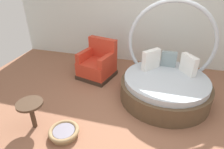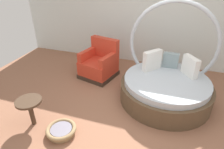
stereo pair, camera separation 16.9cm
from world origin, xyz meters
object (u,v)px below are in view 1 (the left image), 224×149
(round_daybed, at_px, (166,82))
(red_armchair, at_px, (98,64))
(side_table, at_px, (30,107))
(pet_basket, at_px, (64,132))

(round_daybed, xyz_separation_m, red_armchair, (-1.69, 0.48, -0.04))
(round_daybed, bearing_deg, red_armchair, 164.25)
(red_armchair, xyz_separation_m, side_table, (-0.48, -2.04, 0.10))
(red_armchair, distance_m, side_table, 2.09)
(round_daybed, relative_size, side_table, 3.78)
(red_armchair, distance_m, pet_basket, 2.11)
(side_table, bearing_deg, red_armchair, 76.87)
(round_daybed, relative_size, pet_basket, 3.86)
(round_daybed, bearing_deg, side_table, -144.15)
(round_daybed, distance_m, red_armchair, 1.75)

